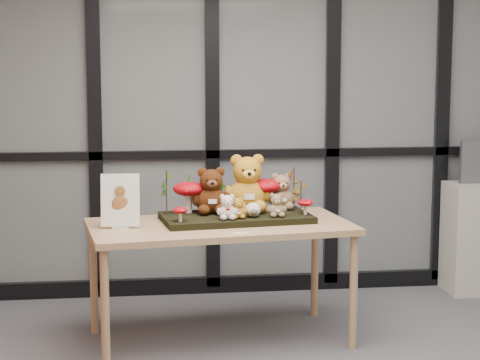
{
  "coord_description": "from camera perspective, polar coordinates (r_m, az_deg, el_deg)",
  "views": [
    {
      "loc": [
        -1.06,
        -3.86,
        1.78
      ],
      "look_at": [
        -0.39,
        1.32,
        1.02
      ],
      "focal_mm": 65.0,
      "sensor_mm": 36.0,
      "label": 1
    }
  ],
  "objects": [
    {
      "name": "glass_partition",
      "position": [
        6.43,
        2.18,
        5.03
      ],
      "size": [
        4.9,
        0.06,
        2.78
      ],
      "color": "#2D383F",
      "rests_on": "floor"
    },
    {
      "name": "bear_white_bow",
      "position": [
        5.26,
        -0.85,
        -1.68
      ],
      "size": [
        0.14,
        0.13,
        0.17
      ],
      "primitive_type": null,
      "rotation": [
        0.0,
        0.0,
        0.13
      ],
      "color": "white",
      "rests_on": "diorama_tray"
    },
    {
      "name": "sprig_dry_mid_right",
      "position": [
        5.5,
        4.03,
        -1.08
      ],
      "size": [
        0.05,
        0.05,
        0.2
      ],
      "primitive_type": null,
      "color": "brown",
      "rests_on": "diorama_tray"
    },
    {
      "name": "label_card",
      "position": [
        5.05,
        0.06,
        -3.51
      ],
      "size": [
        0.09,
        0.03,
        0.0
      ],
      "primitive_type": "cube",
      "color": "white",
      "rests_on": "display_table"
    },
    {
      "name": "sprig_dry_far_right",
      "position": [
        5.61,
        3.55,
        -0.53
      ],
      "size": [
        0.05,
        0.05,
        0.27
      ],
      "primitive_type": null,
      "color": "brown",
      "rests_on": "diorama_tray"
    },
    {
      "name": "plush_cream_hedgehog",
      "position": [
        5.34,
        0.85,
        -1.92
      ],
      "size": [
        0.08,
        0.08,
        0.1
      ],
      "primitive_type": null,
      "rotation": [
        0.0,
        0.0,
        0.13
      ],
      "color": "white",
      "rests_on": "diorama_tray"
    },
    {
      "name": "room_shell",
      "position": [
        4.0,
        8.08,
        6.75
      ],
      "size": [
        5.0,
        5.0,
        5.0
      ],
      "color": "#B6B3AC",
      "rests_on": "floor"
    },
    {
      "name": "bear_tan_back",
      "position": [
        5.6,
        2.75,
        -0.61
      ],
      "size": [
        0.22,
        0.2,
        0.26
      ],
      "primitive_type": null,
      "rotation": [
        0.0,
        0.0,
        0.13
      ],
      "color": "#8B6646",
      "rests_on": "diorama_tray"
    },
    {
      "name": "bear_pooh_yellow",
      "position": [
        5.51,
        0.48,
        0.0
      ],
      "size": [
        0.34,
        0.31,
        0.4
      ],
      "primitive_type": null,
      "rotation": [
        0.0,
        0.0,
        0.13
      ],
      "color": "#C3831E",
      "rests_on": "diorama_tray"
    },
    {
      "name": "mushroom_back_left",
      "position": [
        5.47,
        -3.39,
        -1.03
      ],
      "size": [
        0.2,
        0.2,
        0.22
      ],
      "primitive_type": null,
      "color": "#9F050D",
      "rests_on": "diorama_tray"
    },
    {
      "name": "diorama_tray",
      "position": [
        5.43,
        -0.25,
        -2.49
      ],
      "size": [
        0.97,
        0.57,
        0.04
      ],
      "primitive_type": "cube",
      "rotation": [
        0.0,
        0.0,
        0.13
      ],
      "color": "black",
      "rests_on": "display_table"
    },
    {
      "name": "sprig_green_centre",
      "position": [
        5.57,
        -1.22,
        -1.0
      ],
      "size": [
        0.05,
        0.05,
        0.19
      ],
      "primitive_type": null,
      "color": "#13390D",
      "rests_on": "diorama_tray"
    },
    {
      "name": "mushroom_front_left",
      "position": [
        5.2,
        -3.95,
        -2.2
      ],
      "size": [
        0.09,
        0.09,
        0.1
      ],
      "primitive_type": null,
      "color": "#9F050D",
      "rests_on": "diorama_tray"
    },
    {
      "name": "mushroom_front_right",
      "position": [
        5.43,
        4.32,
        -1.72
      ],
      "size": [
        0.1,
        0.1,
        0.11
      ],
      "primitive_type": null,
      "color": "#9F050D",
      "rests_on": "diorama_tray"
    },
    {
      "name": "display_table",
      "position": [
        5.36,
        -1.33,
        -3.56
      ],
      "size": [
        1.68,
        1.0,
        0.75
      ],
      "rotation": [
        0.0,
        0.0,
        0.13
      ],
      "color": "#A27D58",
      "rests_on": "floor"
    },
    {
      "name": "sprig_green_mid_left",
      "position": [
        5.51,
        -3.32,
        -0.87
      ],
      "size": [
        0.05,
        0.05,
        0.24
      ],
      "primitive_type": null,
      "color": "#13390D",
      "rests_on": "diorama_tray"
    },
    {
      "name": "mushroom_back_right",
      "position": [
        5.56,
        1.65,
        -0.85
      ],
      "size": [
        0.2,
        0.2,
        0.22
      ],
      "primitive_type": null,
      "color": "#9F050D",
      "rests_on": "diorama_tray"
    },
    {
      "name": "sign_holder",
      "position": [
        5.23,
        -7.86,
        -1.48
      ],
      "size": [
        0.23,
        0.07,
        0.33
      ],
      "rotation": [
        0.0,
        0.0,
        -0.06
      ],
      "color": "silver",
      "rests_on": "display_table"
    },
    {
      "name": "bear_small_yellow",
      "position": [
        5.29,
        -0.12,
        -1.77
      ],
      "size": [
        0.12,
        0.11,
        0.14
      ],
      "primitive_type": null,
      "rotation": [
        0.0,
        0.0,
        0.13
      ],
      "color": "#B1771F",
      "rests_on": "diorama_tray"
    },
    {
      "name": "bear_beige_small",
      "position": [
        5.35,
        2.42,
        -1.56
      ],
      "size": [
        0.14,
        0.13,
        0.16
      ],
      "primitive_type": null,
      "rotation": [
        0.0,
        0.0,
        0.13
      ],
      "color": "olive",
      "rests_on": "diorama_tray"
    },
    {
      "name": "sprig_green_far_left",
      "position": [
        5.43,
        -4.85,
        -0.8
      ],
      "size": [
        0.05,
        0.05,
        0.28
      ],
      "primitive_type": null,
      "color": "#13390D",
      "rests_on": "diorama_tray"
    },
    {
      "name": "bear_brown_medium",
      "position": [
        5.45,
        -1.91,
        -0.53
      ],
      "size": [
        0.27,
        0.25,
        0.32
      ],
      "primitive_type": null,
      "rotation": [
        0.0,
        0.0,
        0.13
      ],
      "color": "#3F1C09",
      "rests_on": "diorama_tray"
    }
  ]
}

